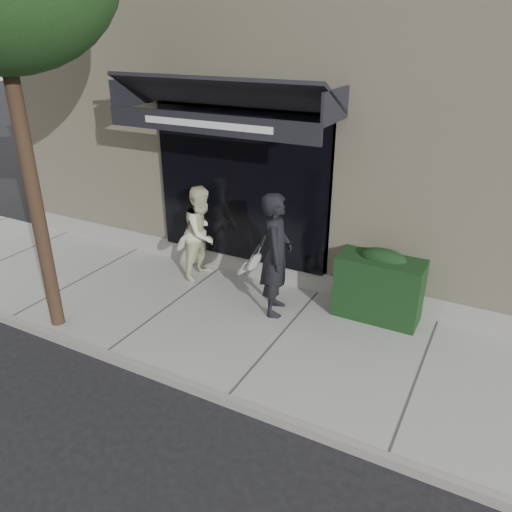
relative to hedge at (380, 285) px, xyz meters
The scene contains 7 objects.
ground 1.79m from the hedge, 131.35° to the right, with size 80.00×80.00×0.00m, color black.
sidewalk 1.77m from the hedge, 131.35° to the right, with size 20.00×3.00×0.12m, color #A2A29C.
curb 3.07m from the hedge, 111.45° to the right, with size 20.00×0.10×0.14m, color gray.
building_facade 4.39m from the hedge, 106.65° to the left, with size 14.30×8.04×5.64m.
hedge is the anchor object (origin of this frame).
pedestrian_front 1.68m from the hedge, 156.77° to the right, with size 0.85×0.86×1.98m.
pedestrian_back 3.22m from the hedge, behind, with size 0.73×0.89×1.70m.
Camera 1 is at (2.61, -5.70, 4.28)m, focal length 35.00 mm.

